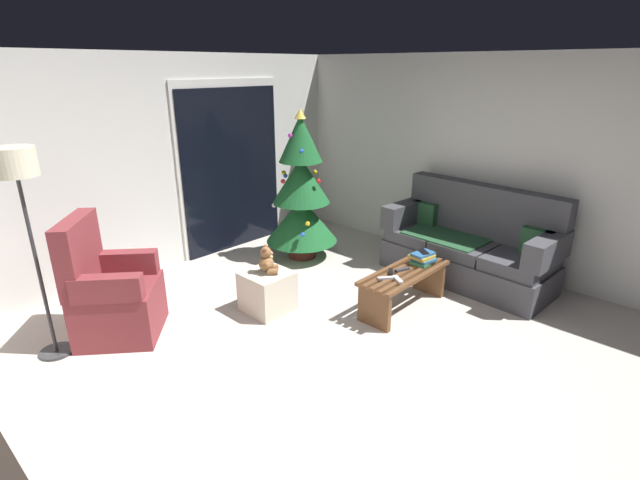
{
  "coord_description": "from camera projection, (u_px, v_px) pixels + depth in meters",
  "views": [
    {
      "loc": [
        -2.55,
        -2.08,
        2.35
      ],
      "look_at": [
        0.4,
        0.7,
        0.85
      ],
      "focal_mm": 26.51,
      "sensor_mm": 36.0,
      "label": 1
    }
  ],
  "objects": [
    {
      "name": "teddy_bear_chestnut",
      "position": [
        267.0,
        261.0,
        4.66
      ],
      "size": [
        0.21,
        0.21,
        0.29
      ],
      "color": "brown",
      "rests_on": "ottoman"
    },
    {
      "name": "wall_back",
      "position": [
        147.0,
        167.0,
        5.43
      ],
      "size": [
        5.72,
        0.12,
        2.5
      ],
      "primitive_type": "cube",
      "color": "silver",
      "rests_on": "ground"
    },
    {
      "name": "remote_silver",
      "position": [
        386.0,
        278.0,
        4.55
      ],
      "size": [
        0.15,
        0.13,
        0.02
      ],
      "primitive_type": "cube",
      "rotation": [
        0.0,
        0.0,
        0.92
      ],
      "color": "#ADADB2",
      "rests_on": "coffee_table"
    },
    {
      "name": "christmas_tree",
      "position": [
        301.0,
        194.0,
        5.91
      ],
      "size": [
        0.91,
        0.91,
        1.88
      ],
      "color": "#4C1E19",
      "rests_on": "ground"
    },
    {
      "name": "book_stack",
      "position": [
        423.0,
        258.0,
        4.91
      ],
      "size": [
        0.26,
        0.24,
        0.12
      ],
      "color": "#337042",
      "rests_on": "coffee_table"
    },
    {
      "name": "patio_door_frame",
      "position": [
        231.0,
        167.0,
        6.2
      ],
      "size": [
        1.6,
        0.02,
        2.2
      ],
      "primitive_type": "cube",
      "color": "silver",
      "rests_on": "ground"
    },
    {
      "name": "remote_white",
      "position": [
        398.0,
        279.0,
        4.52
      ],
      "size": [
        0.12,
        0.16,
        0.02
      ],
      "primitive_type": "cube",
      "rotation": [
        0.0,
        0.0,
        2.59
      ],
      "color": "silver",
      "rests_on": "coffee_table"
    },
    {
      "name": "wall_right",
      "position": [
        511.0,
        168.0,
        5.41
      ],
      "size": [
        0.12,
        6.0,
        2.5
      ],
      "primitive_type": "cube",
      "color": "silver",
      "rests_on": "ground"
    },
    {
      "name": "cell_phone",
      "position": [
        424.0,
        252.0,
        4.9
      ],
      "size": [
        0.14,
        0.16,
        0.01
      ],
      "primitive_type": "cube",
      "rotation": [
        0.0,
        0.0,
        -0.6
      ],
      "color": "black",
      "rests_on": "book_stack"
    },
    {
      "name": "remote_graphite",
      "position": [
        402.0,
        270.0,
        4.74
      ],
      "size": [
        0.16,
        0.09,
        0.02
      ],
      "primitive_type": "cube",
      "rotation": [
        0.0,
        0.0,
        1.24
      ],
      "color": "#333338",
      "rests_on": "coffee_table"
    },
    {
      "name": "teddy_bear_honey_by_tree",
      "position": [
        269.0,
        264.0,
        5.64
      ],
      "size": [
        0.21,
        0.21,
        0.29
      ],
      "color": "tan",
      "rests_on": "ground"
    },
    {
      "name": "couch",
      "position": [
        470.0,
        246.0,
        5.43
      ],
      "size": [
        0.88,
        1.98,
        1.08
      ],
      "color": "#3D3D42",
      "rests_on": "ground"
    },
    {
      "name": "remote_black",
      "position": [
        391.0,
        272.0,
        4.68
      ],
      "size": [
        0.15,
        0.13,
        0.02
      ],
      "primitive_type": "cube",
      "rotation": [
        0.0,
        0.0,
        5.34
      ],
      "color": "black",
      "rests_on": "coffee_table"
    },
    {
      "name": "patio_door_glass",
      "position": [
        232.0,
        171.0,
        6.21
      ],
      "size": [
        1.5,
        0.02,
        2.1
      ],
      "primitive_type": "cube",
      "color": "black",
      "rests_on": "ground"
    },
    {
      "name": "ground_plane",
      "position": [
        348.0,
        369.0,
        3.89
      ],
      "size": [
        7.0,
        7.0,
        0.0
      ],
      "primitive_type": "plane",
      "color": "#BCB2A8"
    },
    {
      "name": "coffee_table",
      "position": [
        404.0,
        284.0,
        4.78
      ],
      "size": [
        1.1,
        0.4,
        0.42
      ],
      "color": "brown",
      "rests_on": "ground"
    },
    {
      "name": "armchair",
      "position": [
        112.0,
        295.0,
        4.27
      ],
      "size": [
        0.97,
        0.97,
        1.13
      ],
      "color": "maroon",
      "rests_on": "ground"
    },
    {
      "name": "floor_lamp",
      "position": [
        19.0,
        184.0,
        3.59
      ],
      "size": [
        0.32,
        0.32,
        1.78
      ],
      "color": "#2D2D30",
      "rests_on": "ground"
    },
    {
      "name": "ottoman",
      "position": [
        267.0,
        291.0,
        4.77
      ],
      "size": [
        0.44,
        0.44,
        0.42
      ],
      "primitive_type": "cube",
      "color": "beige",
      "rests_on": "ground"
    }
  ]
}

